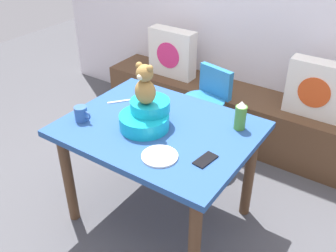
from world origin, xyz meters
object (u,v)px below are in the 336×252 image
object	(u,v)px
highchair	(204,103)
infant_seat_teal	(146,116)
teddy_bear	(145,85)
cell_phone	(205,160)
pillow_floral_right	(317,89)
dining_table	(159,142)
coffee_mug	(81,114)
pillow_floral_left	(172,53)
dinner_plate_near	(160,156)
ketchup_bottle	(241,116)

from	to	relation	value
highchair	infant_seat_teal	world-z (taller)	infant_seat_teal
teddy_bear	cell_phone	bearing A→B (deg)	-11.68
pillow_floral_right	dining_table	world-z (taller)	pillow_floral_right
teddy_bear	highchair	bearing A→B (deg)	92.85
coffee_mug	teddy_bear	bearing A→B (deg)	24.48
pillow_floral_left	cell_phone	size ratio (longest dim) A/B	3.06
dinner_plate_near	teddy_bear	bearing A→B (deg)	139.71
dining_table	dinner_plate_near	distance (m)	0.33
pillow_floral_right	ketchup_bottle	distance (m)	0.96
infant_seat_teal	pillow_floral_right	bearing A→B (deg)	60.46
cell_phone	coffee_mug	bearing A→B (deg)	12.97
pillow_floral_right	pillow_floral_left	bearing A→B (deg)	180.00
dinner_plate_near	cell_phone	bearing A→B (deg)	27.38
pillow_floral_left	highchair	size ratio (longest dim) A/B	0.56
pillow_floral_right	cell_phone	distance (m)	1.34
highchair	cell_phone	world-z (taller)	highchair
infant_seat_teal	teddy_bear	xyz separation A→B (m)	(-0.00, -0.00, 0.21)
dining_table	dinner_plate_near	size ratio (longest dim) A/B	5.73
pillow_floral_left	highchair	world-z (taller)	pillow_floral_left
highchair	teddy_bear	xyz separation A→B (m)	(0.04, -0.80, 0.50)
pillow_floral_right	infant_seat_teal	distance (m)	1.41
infant_seat_teal	ketchup_bottle	world-z (taller)	ketchup_bottle
ketchup_bottle	cell_phone	size ratio (longest dim) A/B	1.28
pillow_floral_right	cell_phone	bearing A→B (deg)	-99.74
dining_table	ketchup_bottle	world-z (taller)	ketchup_bottle
coffee_mug	highchair	bearing A→B (deg)	71.10
ketchup_bottle	coffee_mug	world-z (taller)	ketchup_bottle
pillow_floral_right	teddy_bear	xyz separation A→B (m)	(-0.69, -1.22, 0.34)
coffee_mug	dinner_plate_near	size ratio (longest dim) A/B	0.60
highchair	coffee_mug	world-z (taller)	coffee_mug
pillow_floral_left	dinner_plate_near	bearing A→B (deg)	-58.70
dining_table	cell_phone	distance (m)	0.44
highchair	pillow_floral_left	bearing A→B (deg)	144.44
dining_table	pillow_floral_right	bearing A→B (deg)	61.90
dining_table	cell_phone	bearing A→B (deg)	-18.95
pillow_floral_right	dinner_plate_near	world-z (taller)	pillow_floral_right
pillow_floral_right	ketchup_bottle	size ratio (longest dim) A/B	2.38
dining_table	teddy_bear	size ratio (longest dim) A/B	4.58
dining_table	ketchup_bottle	size ratio (longest dim) A/B	6.20
ketchup_bottle	dinner_plate_near	size ratio (longest dim) A/B	0.92
coffee_mug	dinner_plate_near	xyz separation A→B (m)	(0.62, -0.04, -0.04)
teddy_bear	cell_phone	distance (m)	0.55
infant_seat_teal	dinner_plate_near	world-z (taller)	infant_seat_teal
highchair	teddy_bear	size ratio (longest dim) A/B	3.16
teddy_bear	dinner_plate_near	xyz separation A→B (m)	(0.25, -0.21, -0.27)
highchair	ketchup_bottle	size ratio (longest dim) A/B	4.27
infant_seat_teal	ketchup_bottle	size ratio (longest dim) A/B	1.78
pillow_floral_right	dining_table	bearing A→B (deg)	-118.10
teddy_bear	dinner_plate_near	size ratio (longest dim) A/B	1.25
infant_seat_teal	cell_phone	world-z (taller)	infant_seat_teal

